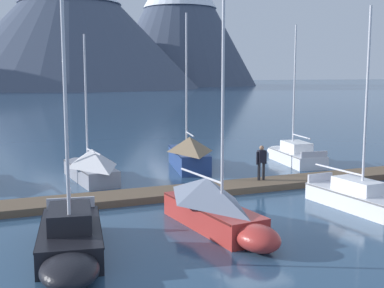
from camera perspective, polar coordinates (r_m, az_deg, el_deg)
name	(u,v)px	position (r m, az deg, el deg)	size (l,w,h in m)	color
ground_plane	(253,215)	(19.92, 6.92, -7.92)	(700.00, 700.00, 0.00)	#2D4C6B
mountain_shoulder_ridge	(71,19)	(196.34, -13.54, 13.59)	(94.39, 94.39, 49.10)	#424C60
mountain_east_summit	(180,12)	(234.70, -1.36, 14.70)	(69.25, 69.25, 62.70)	#424C60
dock	(209,189)	(23.31, 1.95, -5.15)	(24.63, 2.33, 0.30)	brown
sailboat_second_berth	(70,240)	(15.66, -13.56, -10.45)	(2.74, 6.13, 8.87)	black
sailboat_mid_dock_port	(90,165)	(26.43, -11.48, -2.32)	(2.11, 5.87, 7.38)	#93939E
sailboat_mid_dock_starboard	(215,206)	(17.82, 2.59, -7.02)	(2.03, 6.17, 8.50)	#B2332D
sailboat_far_berth	(188,153)	(29.17, -0.48, -0.98)	(2.85, 6.17, 8.83)	navy
sailboat_outer_slip	(363,199)	(21.28, 18.72, -5.86)	(1.73, 5.70, 7.98)	silver
sailboat_end_of_dock	(293,154)	(31.73, 11.31, -1.10)	(2.65, 6.17, 8.30)	white
person_on_dock	(261,160)	(24.65, 7.84, -1.85)	(0.59, 0.24, 1.69)	#232328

